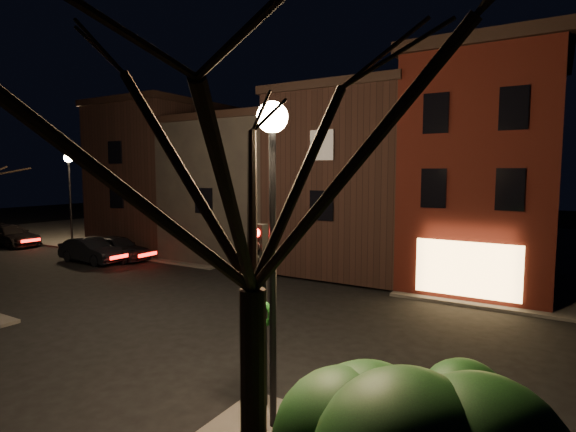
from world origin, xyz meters
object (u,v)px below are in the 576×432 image
(parked_car_b, at_px, (91,250))
(traffic_signal, at_px, (262,287))
(parked_car_a, at_px, (117,248))
(street_lamp_near, at_px, (272,176))
(parked_car_c, at_px, (10,235))
(street_lamp_far, at_px, (69,174))
(bare_tree_right, at_px, (251,102))

(parked_car_b, bearing_deg, traffic_signal, -114.38)
(parked_car_a, bearing_deg, parked_car_b, 149.92)
(parked_car_b, bearing_deg, street_lamp_near, -114.90)
(traffic_signal, relative_size, parked_car_c, 0.78)
(street_lamp_far, relative_size, traffic_signal, 1.60)
(traffic_signal, bearing_deg, bare_tree_right, -57.59)
(bare_tree_right, distance_m, parked_car_b, 23.53)
(street_lamp_near, height_order, parked_car_c, street_lamp_near)
(bare_tree_right, distance_m, parked_car_a, 23.60)
(traffic_signal, bearing_deg, street_lamp_near, -39.37)
(street_lamp_near, height_order, parked_car_b, street_lamp_near)
(traffic_signal, bearing_deg, parked_car_c, 161.75)
(bare_tree_right, xyz_separation_m, parked_car_c, (-30.19, 12.32, -5.39))
(street_lamp_near, xyz_separation_m, parked_car_a, (-17.81, 10.25, -4.43))
(street_lamp_far, xyz_separation_m, parked_car_a, (7.39, -1.95, -4.43))
(street_lamp_far, distance_m, bare_tree_right, 30.32)
(parked_car_c, bearing_deg, parked_car_b, -96.68)
(street_lamp_near, distance_m, bare_tree_right, 2.98)
(traffic_signal, relative_size, parked_car_a, 0.92)
(street_lamp_far, distance_m, parked_car_a, 8.83)
(parked_car_a, bearing_deg, parked_car_c, 90.94)
(bare_tree_right, relative_size, parked_car_c, 1.64)
(street_lamp_far, bearing_deg, parked_car_a, -14.74)
(traffic_signal, height_order, parked_car_b, traffic_signal)
(street_lamp_near, distance_m, parked_car_a, 21.02)
(bare_tree_right, relative_size, parked_car_b, 1.93)
(parked_car_b, distance_m, parked_car_c, 10.44)
(parked_car_a, relative_size, parked_car_b, 1.01)
(traffic_signal, bearing_deg, parked_car_a, 150.43)
(bare_tree_right, bearing_deg, parked_car_a, 146.27)
(street_lamp_near, xyz_separation_m, bare_tree_right, (1.30, -2.50, 0.97))
(parked_car_a, bearing_deg, street_lamp_far, 73.95)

